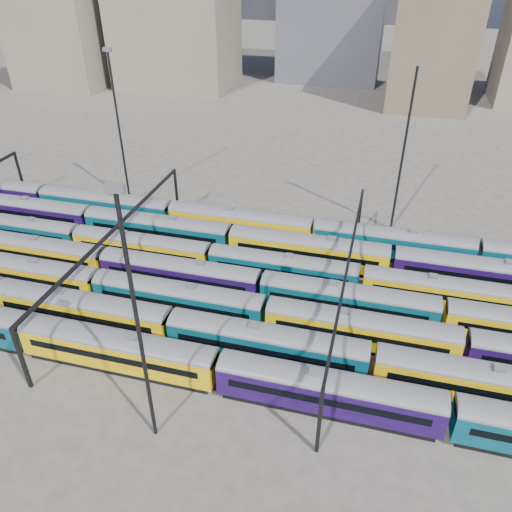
% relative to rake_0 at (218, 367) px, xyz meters
% --- Properties ---
extents(ground, '(500.00, 500.00, 0.00)m').
position_rel_rake_0_xyz_m(ground, '(1.03, 15.00, -2.88)').
color(ground, '#47423C').
rests_on(ground, ground).
extents(rake_0, '(133.56, 3.26, 5.49)m').
position_rel_rake_0_xyz_m(rake_0, '(0.00, 0.00, 0.00)').
color(rake_0, black).
rests_on(rake_0, ground).
extents(rake_1, '(133.53, 3.25, 5.49)m').
position_rel_rake_0_xyz_m(rake_1, '(-7.34, 5.00, -0.00)').
color(rake_1, black).
rests_on(rake_1, ground).
extents(rake_2, '(130.84, 3.19, 5.38)m').
position_rel_rake_0_xyz_m(rake_2, '(2.49, 10.00, -0.06)').
color(rake_2, black).
rests_on(rake_2, ground).
extents(rake_3, '(152.10, 3.18, 5.36)m').
position_rel_rake_0_xyz_m(rake_3, '(-10.31, 15.00, -0.07)').
color(rake_3, black).
rests_on(rake_3, ground).
extents(rake_4, '(122.84, 3.00, 5.04)m').
position_rel_rake_0_xyz_m(rake_4, '(-7.89, 20.00, -0.24)').
color(rake_4, black).
rests_on(rake_4, ground).
extents(rake_5, '(136.49, 3.33, 5.62)m').
position_rel_rake_0_xyz_m(rake_5, '(-6.55, 25.00, 0.06)').
color(rake_5, black).
rests_on(rake_5, ground).
extents(rake_6, '(159.15, 3.32, 5.61)m').
position_rel_rake_0_xyz_m(rake_6, '(-6.57, 30.00, 0.06)').
color(rake_6, black).
rests_on(rake_6, ground).
extents(gantry_1, '(0.35, 40.35, 8.03)m').
position_rel_rake_0_xyz_m(gantry_1, '(-18.97, 15.00, 3.90)').
color(gantry_1, black).
rests_on(gantry_1, ground).
extents(gantry_2, '(0.35, 40.35, 8.03)m').
position_rel_rake_0_xyz_m(gantry_2, '(11.03, 15.00, 3.90)').
color(gantry_2, black).
rests_on(gantry_2, ground).
extents(mast_1, '(1.40, 0.50, 25.60)m').
position_rel_rake_0_xyz_m(mast_1, '(-28.97, 37.00, 11.08)').
color(mast_1, black).
rests_on(mast_1, ground).
extents(mast_2, '(1.40, 0.50, 25.60)m').
position_rel_rake_0_xyz_m(mast_2, '(-3.97, -7.00, 11.08)').
color(mast_2, black).
rests_on(mast_2, ground).
extents(mast_3, '(1.40, 0.50, 25.60)m').
position_rel_rake_0_xyz_m(mast_3, '(16.03, 39.00, 11.08)').
color(mast_3, black).
rests_on(mast_3, ground).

